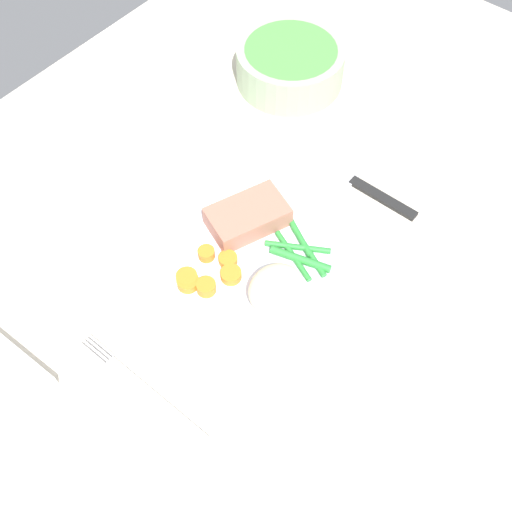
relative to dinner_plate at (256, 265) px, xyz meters
The scene contains 10 objects.
dining_table 2.23cm from the dinner_plate, 91.16° to the right, with size 120.00×90.00×2.00cm.
dinner_plate is the anchor object (origin of this frame).
meat_portion 5.58cm from the dinner_plate, 49.40° to the left, with size 8.68×5.25×2.51cm, color #A86B56.
mashed_potatoes 5.68cm from the dinner_plate, 116.57° to the right, with size 6.18×5.46×3.67cm, color beige.
carrot_slices 5.83cm from the dinner_plate, 149.95° to the left, with size 7.11×5.85×1.23cm.
green_beans 5.03cm from the dinner_plate, 36.53° to the right, with size 6.34×9.12×0.90cm.
fork 17.85cm from the dinner_plate, behind, with size 1.44×16.60×0.40cm.
knife 17.15cm from the dinner_plate, ahead, with size 1.70×20.50×0.64cm.
water_glass 22.04cm from the dinner_plate, 76.68° to the left, with size 6.56×6.56×10.46cm.
salad_bowl 31.16cm from the dinner_plate, 30.64° to the left, with size 14.48×14.48×5.22cm.
Camera 1 is at (-28.72, -22.07, 60.47)cm, focal length 43.99 mm.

